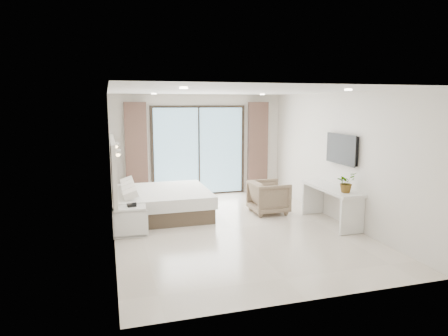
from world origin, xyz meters
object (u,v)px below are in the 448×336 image
(bed, at_px, (160,202))
(nightstand, at_px, (130,221))
(console_desk, at_px, (331,197))
(armchair, at_px, (269,196))

(bed, bearing_deg, nightstand, -122.56)
(bed, xyz_separation_m, console_desk, (3.32, -1.55, 0.26))
(bed, height_order, console_desk, console_desk)
(nightstand, xyz_separation_m, console_desk, (4.04, -0.42, 0.29))
(bed, relative_size, console_desk, 1.23)
(console_desk, bearing_deg, nightstand, 174.07)
(bed, distance_m, nightstand, 1.34)
(console_desk, bearing_deg, bed, 154.92)
(bed, xyz_separation_m, armchair, (2.39, -0.45, 0.10))
(console_desk, relative_size, armchair, 2.07)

